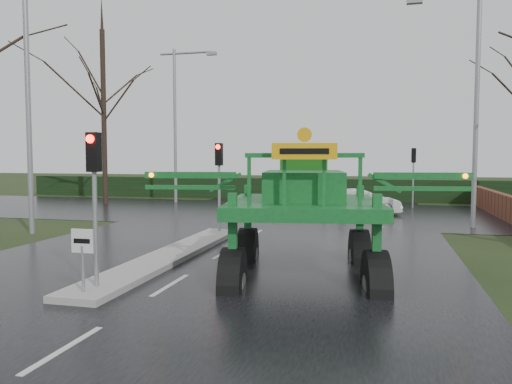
% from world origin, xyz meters
% --- Properties ---
extents(ground, '(140.00, 140.00, 0.00)m').
position_xyz_m(ground, '(0.00, 0.00, 0.00)').
color(ground, black).
rests_on(ground, ground).
extents(road_main, '(14.00, 80.00, 0.02)m').
position_xyz_m(road_main, '(0.00, 10.00, 0.00)').
color(road_main, black).
rests_on(road_main, ground).
extents(road_cross, '(80.00, 12.00, 0.02)m').
position_xyz_m(road_cross, '(0.00, 16.00, 0.01)').
color(road_cross, black).
rests_on(road_cross, ground).
extents(median_island, '(1.20, 10.00, 0.16)m').
position_xyz_m(median_island, '(-1.30, 3.00, 0.09)').
color(median_island, gray).
rests_on(median_island, ground).
extents(hedge_row, '(44.00, 0.90, 1.50)m').
position_xyz_m(hedge_row, '(0.00, 24.00, 0.75)').
color(hedge_row, black).
rests_on(hedge_row, ground).
extents(brick_wall, '(0.40, 20.00, 1.20)m').
position_xyz_m(brick_wall, '(10.50, 16.00, 0.60)').
color(brick_wall, '#592D1E').
rests_on(brick_wall, ground).
extents(keep_left_sign, '(0.50, 0.07, 1.35)m').
position_xyz_m(keep_left_sign, '(-1.30, -1.50, 1.06)').
color(keep_left_sign, gray).
rests_on(keep_left_sign, ground).
extents(traffic_signal_near, '(0.26, 0.33, 3.52)m').
position_xyz_m(traffic_signal_near, '(-1.30, -1.01, 2.59)').
color(traffic_signal_near, gray).
rests_on(traffic_signal_near, ground).
extents(traffic_signal_mid, '(0.26, 0.33, 3.52)m').
position_xyz_m(traffic_signal_mid, '(-1.30, 7.49, 2.59)').
color(traffic_signal_mid, gray).
rests_on(traffic_signal_mid, ground).
extents(traffic_signal_far, '(0.26, 0.33, 3.52)m').
position_xyz_m(traffic_signal_far, '(6.50, 20.01, 2.59)').
color(traffic_signal_far, gray).
rests_on(traffic_signal_far, ground).
extents(street_light_left_near, '(3.85, 0.30, 10.00)m').
position_xyz_m(street_light_left_near, '(-8.19, 6.00, 5.99)').
color(street_light_left_near, gray).
rests_on(street_light_left_near, ground).
extents(street_light_right, '(3.85, 0.30, 10.00)m').
position_xyz_m(street_light_right, '(8.19, 12.00, 5.99)').
color(street_light_right, gray).
rests_on(street_light_right, ground).
extents(street_light_left_far, '(3.85, 0.30, 10.00)m').
position_xyz_m(street_light_left_far, '(-8.19, 20.00, 5.99)').
color(street_light_left_far, gray).
rests_on(street_light_left_far, ground).
extents(tree_left_far, '(7.70, 7.70, 13.26)m').
position_xyz_m(tree_left_far, '(-12.50, 18.00, 7.15)').
color(tree_left_far, black).
rests_on(tree_left_far, ground).
extents(crop_sprayer, '(8.07, 5.60, 4.55)m').
position_xyz_m(crop_sprayer, '(1.39, 0.53, 2.15)').
color(crop_sprayer, black).
rests_on(crop_sprayer, ground).
extents(white_sedan, '(4.17, 2.15, 1.31)m').
position_xyz_m(white_sedan, '(3.71, 15.78, 0.00)').
color(white_sedan, silver).
rests_on(white_sedan, ground).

